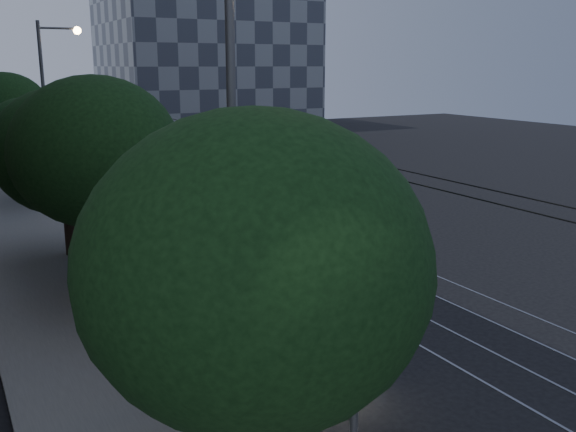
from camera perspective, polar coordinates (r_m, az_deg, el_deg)
The scene contains 18 objects.
ground at distance 22.01m, azimuth 2.39°, elevation -6.68°, with size 120.00×120.00×0.00m, color black.
sidewalk at distance 38.55m, azimuth -23.36°, elevation 1.07°, with size 5.00×90.00×0.15m, color gray.
tram_rails at distance 40.64m, azimuth -9.23°, elevation 2.49°, with size 4.52×90.00×0.02m.
overhead_wires at distance 38.33m, azimuth -20.06°, elevation 6.45°, with size 2.23×90.00×6.00m.
building_distant_right at distance 78.28m, azimuth -7.46°, elevation 16.49°, with size 22.00×18.00×24.00m, color #3E434F.
trolleybus at distance 19.65m, azimuth -6.83°, elevation -3.93°, with size 2.79×12.64×5.63m.
pickup_silver at distance 32.89m, azimuth -13.99°, elevation 1.15°, with size 2.71×5.87×1.63m, color #BABEC2.
car_white_a at distance 37.17m, azimuth -15.77°, elevation 2.27°, with size 1.70×4.22×1.44m, color silver.
car_white_b at distance 39.95m, azimuth -17.69°, elevation 2.79°, with size 1.85×4.54×1.32m, color silver.
car_white_c at distance 44.40m, azimuth -19.69°, elevation 3.63°, with size 1.37×3.92×1.29m, color white.
car_white_d at distance 49.67m, azimuth -19.63°, elevation 4.60°, with size 1.56×3.87×1.32m, color silver.
tree_0 at distance 10.29m, azimuth -2.97°, elevation -4.69°, with size 5.71×5.71×6.93m.
tree_1 at distance 20.59m, azimuth -16.71°, elevation 5.45°, with size 5.18×5.18×7.25m.
tree_2 at distance 26.23m, azimuth -19.31°, elevation 5.42°, with size 5.45×5.45×6.72m.
tree_3 at distance 37.45m, azimuth -22.28°, elevation 6.89°, with size 4.09×4.09×5.83m.
tree_4 at distance 45.73m, azimuth -23.79°, elevation 8.43°, with size 5.69×5.69×7.08m.
streetlamp_near at distance 14.00m, azimuth -3.45°, elevation 6.88°, with size 2.40×0.44×9.88m.
streetlamp_far at distance 39.06m, azimuth -20.29°, elevation 10.21°, with size 2.39×0.44×9.88m.
Camera 1 is at (-10.73, -17.68, 7.53)m, focal length 40.00 mm.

